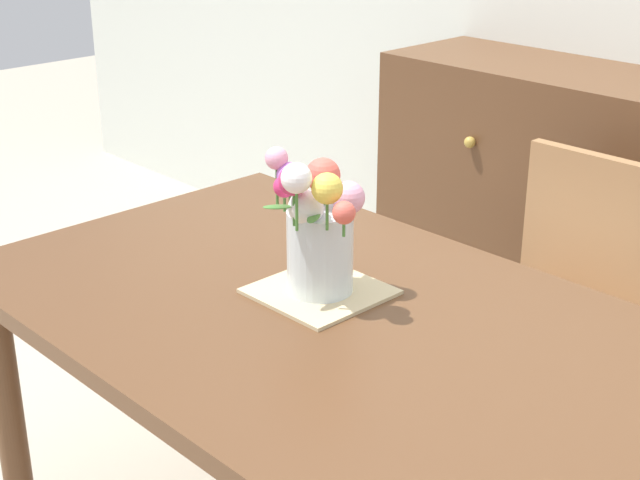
{
  "coord_description": "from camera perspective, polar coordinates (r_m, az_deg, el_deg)",
  "views": [
    {
      "loc": [
        1.19,
        -1.19,
        1.61
      ],
      "look_at": [
        -0.1,
        0.04,
        0.88
      ],
      "focal_mm": 53.08,
      "sensor_mm": 36.0,
      "label": 1
    }
  ],
  "objects": [
    {
      "name": "chair_far",
      "position": [
        2.56,
        14.6,
        -3.7
      ],
      "size": [
        0.42,
        0.42,
        0.9
      ],
      "rotation": [
        0.0,
        0.0,
        3.14
      ],
      "color": "#9E7047",
      "rests_on": "ground_plane"
    },
    {
      "name": "flower_vase",
      "position": [
        1.91,
        -0.18,
        0.85
      ],
      "size": [
        0.25,
        0.22,
        0.3
      ],
      "color": "silver",
      "rests_on": "placemat"
    },
    {
      "name": "placemat",
      "position": [
        1.97,
        0.0,
        -3.12
      ],
      "size": [
        0.25,
        0.25,
        0.01
      ],
      "primitive_type": "cube",
      "color": "#CCB789",
      "rests_on": "dining_table"
    },
    {
      "name": "dining_table",
      "position": [
        1.93,
        1.11,
        -6.98
      ],
      "size": [
        1.6,
        0.95,
        0.76
      ],
      "color": "brown",
      "rests_on": "ground_plane"
    },
    {
      "name": "dresser",
      "position": [
        3.09,
        15.77,
        0.43
      ],
      "size": [
        1.4,
        0.47,
        1.0
      ],
      "color": "brown",
      "rests_on": "ground_plane"
    }
  ]
}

